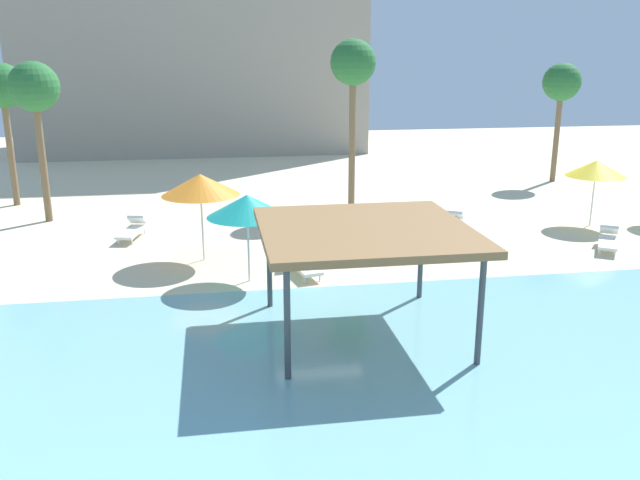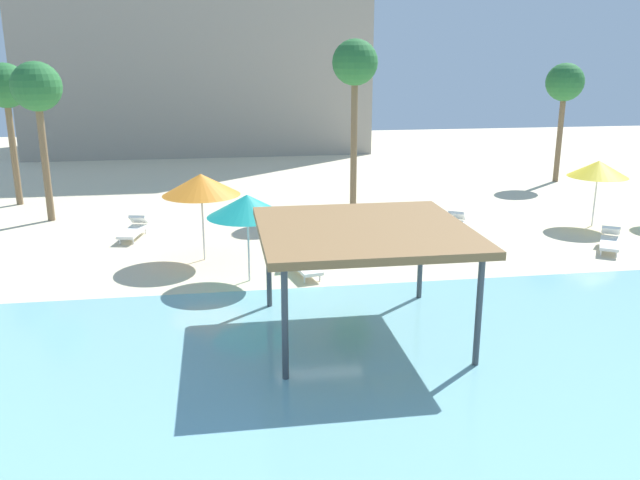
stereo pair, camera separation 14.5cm
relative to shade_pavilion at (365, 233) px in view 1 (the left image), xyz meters
The scene contains 16 objects.
ground_plane 3.16m from the shade_pavilion, 108.81° to the left, with size 80.00×80.00×0.00m, color beige.
lagoon_water 4.30m from the shade_pavilion, 100.09° to the right, with size 44.00×13.50×0.04m, color #7AB7C1.
shade_pavilion is the anchor object (origin of this frame).
beach_umbrella_orange_1 7.62m from the shade_pavilion, 120.13° to the left, with size 2.48×2.48×2.84m.
beach_umbrella_teal_2 4.95m from the shade_pavilion, 120.10° to the left, with size 2.36×2.36×2.61m.
beach_umbrella_yellow_4 14.10m from the shade_pavilion, 38.03° to the left, with size 2.26×2.26×2.57m.
lounge_chair_0 11.60m from the shade_pavilion, 29.41° to the left, with size 1.53×1.92×0.74m.
lounge_chair_2 10.14m from the shade_pavilion, 74.07° to the left, with size 1.24×1.99×0.74m.
lounge_chair_3 11.81m from the shade_pavilion, 123.42° to the left, with size 0.97×1.98×0.74m.
lounge_chair_4 10.31m from the shade_pavilion, 57.78° to the left, with size 1.50×1.93×0.74m.
lounge_chair_5 5.28m from the shade_pavilion, 100.01° to the left, with size 0.98×1.98×0.74m.
palm_tree_0 16.49m from the shade_pavilion, 127.90° to the left, with size 1.90×1.90×6.23m.
palm_tree_1 20.31m from the shade_pavilion, 126.81° to the left, with size 1.90×1.90×6.13m.
palm_tree_2 22.67m from the shade_pavilion, 50.92° to the left, with size 1.90×1.90×6.04m.
palm_tree_3 13.96m from the shade_pavilion, 79.30° to the left, with size 1.90×1.90×7.09m.
hotel_block_0 34.12m from the shade_pavilion, 97.30° to the left, with size 22.18×9.53×18.88m, color #9E9384.
Camera 1 is at (-2.79, -16.20, 6.56)m, focal length 37.14 mm.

